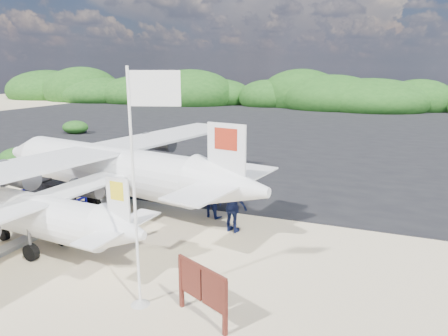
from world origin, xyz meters
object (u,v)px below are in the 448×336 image
Objects in this scene: flagpole at (141,304)px; signboard at (202,320)px; crew_b at (212,195)px; crew_a at (114,220)px; baggage_cart at (53,218)px; aircraft_small at (218,120)px; crew_c at (233,207)px.

signboard is (1.80, -0.03, 0.00)m from flagpole.
signboard is at bearing 126.89° from crew_b.
crew_a is at bearing 73.84° from crew_b.
crew_b is (2.29, 3.60, 0.14)m from crew_a.
signboard is at bearing -0.98° from flagpole.
aircraft_small is (-5.91, 33.25, 0.00)m from baggage_cart.
aircraft_small reaches higher than baggage_cart.
aircraft_small is (-14.61, 37.40, 0.00)m from signboard.
aircraft_small is at bearing 100.56° from baggage_cart.
crew_b is 33.04m from aircraft_small.
baggage_cart is at bearing -25.95° from crew_a.
crew_b is at bearing -31.39° from crew_c.
baggage_cart is at bearing 20.40° from crew_c.
crew_a is 35.71m from aircraft_small.
baggage_cart is 0.45× the size of flagpole.
crew_c is (3.63, 2.40, 0.16)m from crew_a.
baggage_cart is 0.35× the size of aircraft_small.
baggage_cart is 1.68× the size of crew_a.
crew_a is (-4.80, 3.07, 0.83)m from signboard.
flagpole is at bearing -30.39° from baggage_cart.
baggage_cart is 8.03m from flagpole.
baggage_cart is 1.41× the size of crew_c.
crew_c reaches higher than crew_a.
flagpole is 1.80m from signboard.
crew_c reaches higher than signboard.
flagpole is 4.35m from crew_a.
flagpole is 3.16× the size of crew_b.
signboard reaches higher than baggage_cart.
flagpole reaches higher than crew_b.
crew_b is at bearing -132.81° from crew_a.
aircraft_small is (-12.80, 37.37, 0.00)m from flagpole.
crew_c is at bearing 117.81° from aircraft_small.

